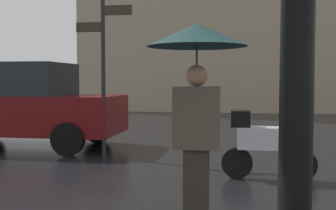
{
  "coord_description": "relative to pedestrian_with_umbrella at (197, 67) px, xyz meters",
  "views": [
    {
      "loc": [
        -0.44,
        -2.16,
        1.45
      ],
      "look_at": [
        -1.4,
        3.62,
        1.1
      ],
      "focal_mm": 43.96,
      "sensor_mm": 36.0,
      "label": 1
    }
  ],
  "objects": [
    {
      "name": "street_signpost",
      "position": [
        -2.08,
        3.39,
        0.23
      ],
      "size": [
        1.08,
        0.08,
        3.0
      ],
      "color": "black",
      "rests_on": "ground"
    },
    {
      "name": "parked_car_left",
      "position": [
        -4.21,
        4.21,
        -0.65
      ],
      "size": [
        4.18,
        1.92,
        1.82
      ],
      "rotation": [
        0.0,
        0.0,
        3.41
      ],
      "color": "#590C0F",
      "rests_on": "ground"
    },
    {
      "name": "pedestrian_with_umbrella",
      "position": [
        0.0,
        0.0,
        0.0
      ],
      "size": [
        0.99,
        0.99,
        2.01
      ],
      "rotation": [
        0.0,
        0.0,
        3.67
      ],
      "color": "#2A241E",
      "rests_on": "ground"
    },
    {
      "name": "parked_scooter",
      "position": [
        0.82,
        2.06,
        -1.03
      ],
      "size": [
        1.37,
        0.32,
        1.23
      ],
      "rotation": [
        0.0,
        0.0,
        0.07
      ],
      "color": "black",
      "rests_on": "ground"
    }
  ]
}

